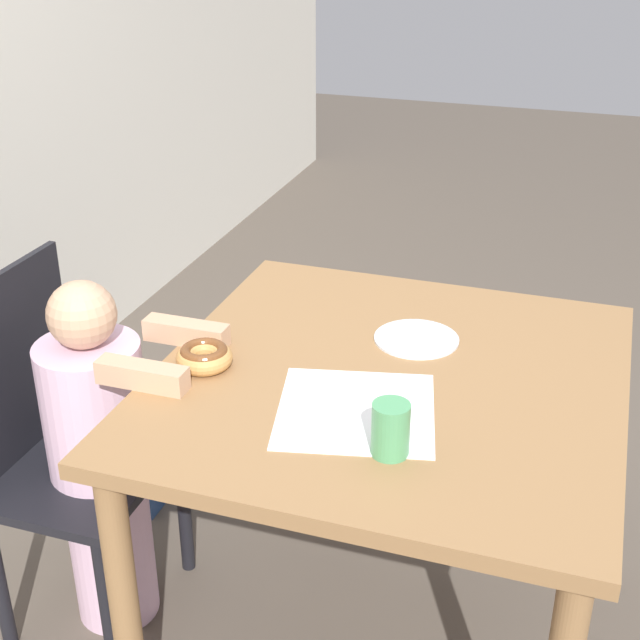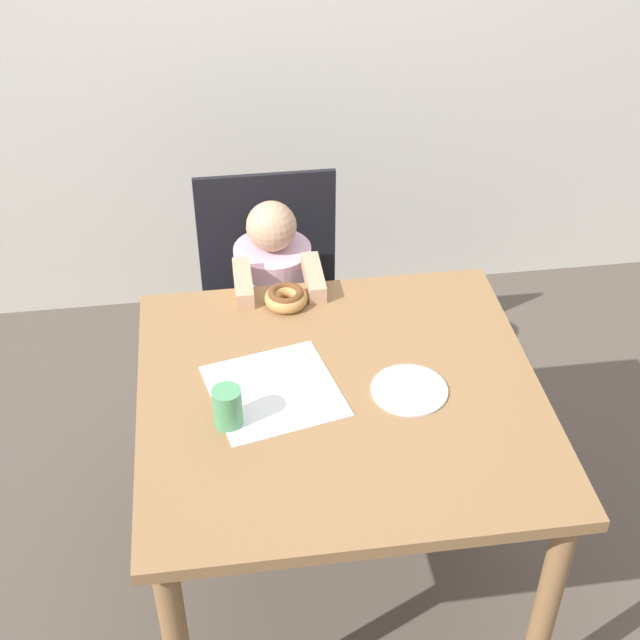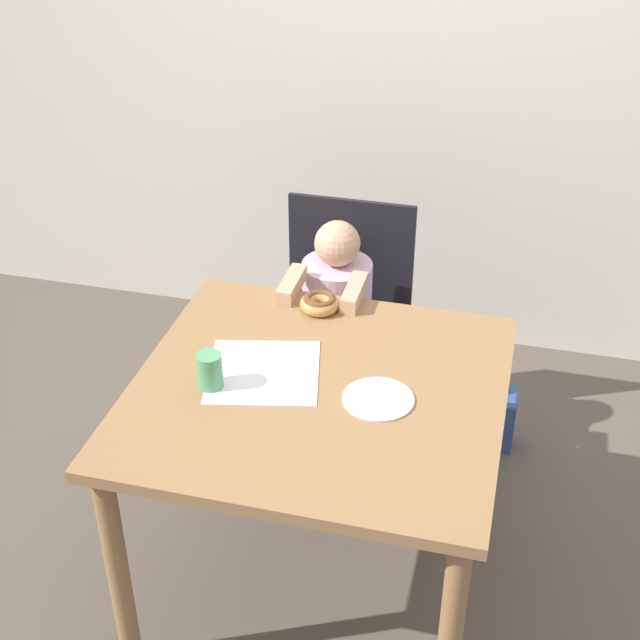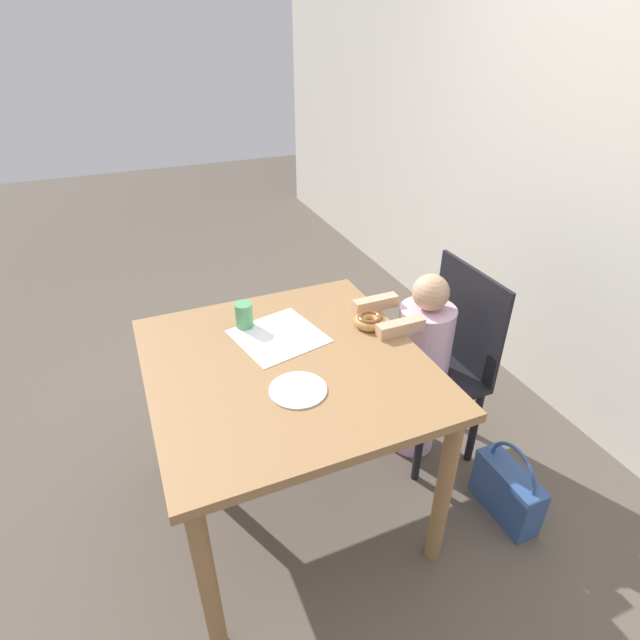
% 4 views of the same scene
% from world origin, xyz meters
% --- Properties ---
extents(ground_plane, '(12.00, 12.00, 0.00)m').
position_xyz_m(ground_plane, '(0.00, 0.00, 0.00)').
color(ground_plane, brown).
extents(wall_back, '(8.00, 0.05, 2.50)m').
position_xyz_m(wall_back, '(0.00, 1.55, 1.25)').
color(wall_back, silver).
rests_on(wall_back, ground_plane).
extents(dining_table, '(1.01, 0.97, 0.76)m').
position_xyz_m(dining_table, '(0.00, 0.00, 0.66)').
color(dining_table, olive).
rests_on(dining_table, ground_plane).
extents(chair, '(0.46, 0.36, 0.91)m').
position_xyz_m(chair, '(-0.11, 0.78, 0.48)').
color(chair, black).
rests_on(chair, ground_plane).
extents(child_figure, '(0.25, 0.42, 0.93)m').
position_xyz_m(child_figure, '(-0.11, 0.67, 0.46)').
color(child_figure, silver).
rests_on(child_figure, ground_plane).
extents(donut, '(0.12, 0.12, 0.05)m').
position_xyz_m(donut, '(-0.10, 0.39, 0.79)').
color(donut, tan).
rests_on(donut, dining_table).
extents(napkin, '(0.37, 0.37, 0.00)m').
position_xyz_m(napkin, '(-0.16, 0.03, 0.77)').
color(napkin, white).
rests_on(napkin, dining_table).
extents(handbag, '(0.32, 0.11, 0.37)m').
position_xyz_m(handbag, '(0.39, 0.82, 0.13)').
color(handbag, '#2D4C84').
rests_on(handbag, ground_plane).
extents(cup, '(0.07, 0.07, 0.10)m').
position_xyz_m(cup, '(-0.28, -0.07, 0.82)').
color(cup, '#519E66').
rests_on(cup, dining_table).
extents(plate, '(0.19, 0.19, 0.01)m').
position_xyz_m(plate, '(0.17, -0.02, 0.77)').
color(plate, silver).
rests_on(plate, dining_table).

